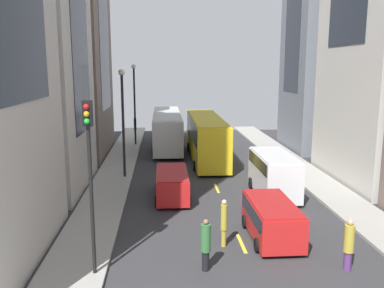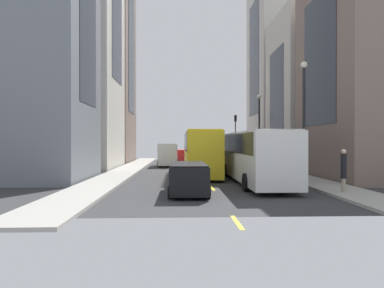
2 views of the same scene
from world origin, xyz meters
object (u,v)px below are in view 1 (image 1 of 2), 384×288
at_px(pedestrian_walking_far, 206,244).
at_px(pedestrian_waiting_curb, 135,126).
at_px(streetcar_yellow, 206,135).
at_px(pedestrian_crossing_mid, 349,244).
at_px(car_red_1, 172,182).
at_px(pedestrian_crossing_near, 224,221).
at_px(traffic_light_near_corner, 89,157).
at_px(city_bus_white, 167,127).
at_px(car_black_0, 208,130).
at_px(car_red_2, 272,217).
at_px(delivery_van_white, 274,171).

bearing_deg(pedestrian_walking_far, pedestrian_waiting_curb, -52.40).
bearing_deg(streetcar_yellow, pedestrian_crossing_mid, -80.09).
height_order(car_red_1, pedestrian_waiting_curb, pedestrian_waiting_curb).
distance_m(car_red_1, pedestrian_crossing_near, 7.19).
bearing_deg(car_red_1, traffic_light_near_corner, -108.72).
bearing_deg(car_red_1, pedestrian_crossing_near, -73.25).
distance_m(city_bus_white, traffic_light_near_corner, 25.28).
bearing_deg(pedestrian_walking_far, pedestrian_crossing_mid, -154.92).
xyz_separation_m(streetcar_yellow, pedestrian_walking_far, (-2.03, -19.11, -1.04)).
height_order(streetcar_yellow, car_black_0, streetcar_yellow).
distance_m(city_bus_white, car_red_2, 22.50).
xyz_separation_m(delivery_van_white, pedestrian_walking_far, (-5.05, -8.97, -0.43)).
bearing_deg(streetcar_yellow, pedestrian_waiting_curb, 120.56).
bearing_deg(pedestrian_waiting_curb, car_red_1, 108.23).
bearing_deg(traffic_light_near_corner, car_red_1, 71.28).
distance_m(delivery_van_white, car_red_2, 6.48).
relative_size(city_bus_white, delivery_van_white, 2.55).
height_order(car_black_0, car_red_2, car_red_2).
xyz_separation_m(streetcar_yellow, pedestrian_waiting_curb, (-6.61, 11.20, -0.78)).
relative_size(city_bus_white, streetcar_yellow, 1.05).
relative_size(pedestrian_walking_far, pedestrian_waiting_curb, 0.94).
bearing_deg(delivery_van_white, car_red_2, -105.84).
distance_m(delivery_van_white, pedestrian_walking_far, 10.30).
relative_size(car_red_1, car_red_2, 1.08).
relative_size(pedestrian_walking_far, pedestrian_crossing_mid, 1.00).
distance_m(streetcar_yellow, traffic_light_near_corner, 20.42).
distance_m(pedestrian_crossing_near, traffic_light_near_corner, 6.60).
height_order(pedestrian_walking_far, pedestrian_crossing_near, pedestrian_crossing_near).
relative_size(car_black_0, car_red_1, 0.99).
xyz_separation_m(streetcar_yellow, car_red_2, (1.26, -16.37, -1.11)).
relative_size(streetcar_yellow, pedestrian_crossing_mid, 5.87).
distance_m(car_red_2, traffic_light_near_corner, 8.76).
bearing_deg(car_red_1, city_bus_white, 90.32).
bearing_deg(pedestrian_waiting_curb, car_black_0, -176.65).
distance_m(streetcar_yellow, pedestrian_waiting_curb, 13.03).
height_order(pedestrian_walking_far, traffic_light_near_corner, traffic_light_near_corner).
bearing_deg(car_red_2, pedestrian_waiting_curb, 105.93).
relative_size(streetcar_yellow, traffic_light_near_corner, 1.89).
height_order(car_red_2, pedestrian_walking_far, pedestrian_walking_far).
bearing_deg(car_black_0, pedestrian_crossing_mid, -85.93).
distance_m(pedestrian_walking_far, pedestrian_crossing_mid, 5.45).
xyz_separation_m(delivery_van_white, pedestrian_crossing_near, (-4.04, -6.89, -0.37)).
bearing_deg(pedestrian_crossing_mid, car_black_0, -114.38).
relative_size(car_red_1, pedestrian_crossing_mid, 2.26).
bearing_deg(city_bus_white, pedestrian_walking_far, -87.34).
height_order(car_black_0, pedestrian_crossing_near, pedestrian_crossing_near).
distance_m(pedestrian_walking_far, traffic_light_near_corner, 5.43).
distance_m(car_black_0, traffic_light_near_corner, 30.88).
distance_m(car_black_0, pedestrian_crossing_near, 27.57).
distance_m(city_bus_white, pedestrian_crossing_mid, 26.02).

